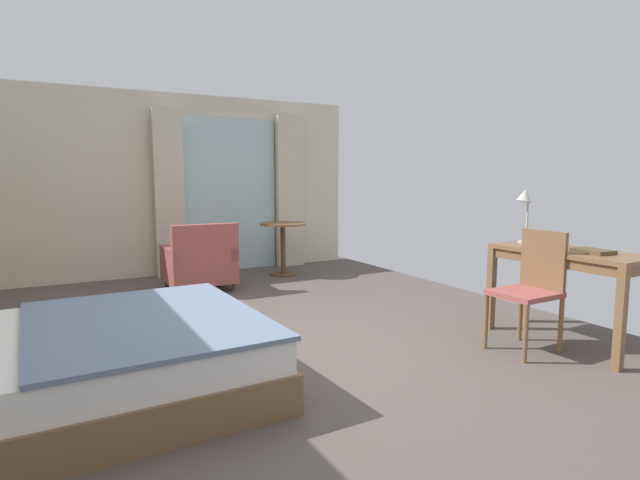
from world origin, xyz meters
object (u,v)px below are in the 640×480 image
writing_desk (569,262)px  round_cafe_table (283,237)px  desk_chair (532,284)px  armchair_by_window (200,264)px  desk_lamp (525,203)px  closed_book (593,251)px  bed (74,362)px

writing_desk → round_cafe_table: writing_desk is taller
writing_desk → desk_chair: size_ratio=1.30×
desk_chair → armchair_by_window: size_ratio=1.14×
armchair_by_window → writing_desk: bearing=-58.0°
writing_desk → desk_lamp: size_ratio=2.49×
round_cafe_table → closed_book: bearing=-78.2°
bed → armchair_by_window: bearing=61.0°
writing_desk → bed: bearing=169.4°
writing_desk → desk_chair: (-0.39, 0.03, -0.15)m
bed → desk_chair: bed is taller
closed_book → round_cafe_table: size_ratio=0.38×
bed → armchair_by_window: bed is taller
writing_desk → round_cafe_table: 3.88m
writing_desk → round_cafe_table: size_ratio=1.66×
writing_desk → desk_chair: bearing=175.4°
round_cafe_table → bed: bearing=-131.9°
desk_chair → round_cafe_table: size_ratio=1.29×
armchair_by_window → round_cafe_table: (1.28, 0.40, 0.21)m
bed → writing_desk: (3.62, -0.68, 0.42)m
desk_chair → desk_lamp: 0.86m
armchair_by_window → desk_chair: bearing=-62.8°
armchair_by_window → desk_lamp: bearing=-53.6°
armchair_by_window → closed_book: bearing=-59.6°
bed → writing_desk: bearing=-10.6°
round_cafe_table → desk_lamp: bearing=-75.3°
desk_chair → round_cafe_table: (-0.45, 3.75, 0.01)m
closed_book → armchair_by_window: (-2.11, 3.59, -0.47)m
writing_desk → armchair_by_window: size_ratio=1.48×
desk_lamp → round_cafe_table: bearing=104.7°
closed_book → armchair_by_window: size_ratio=0.34×
closed_book → armchair_by_window: bearing=127.2°
armchair_by_window → round_cafe_table: size_ratio=1.12×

